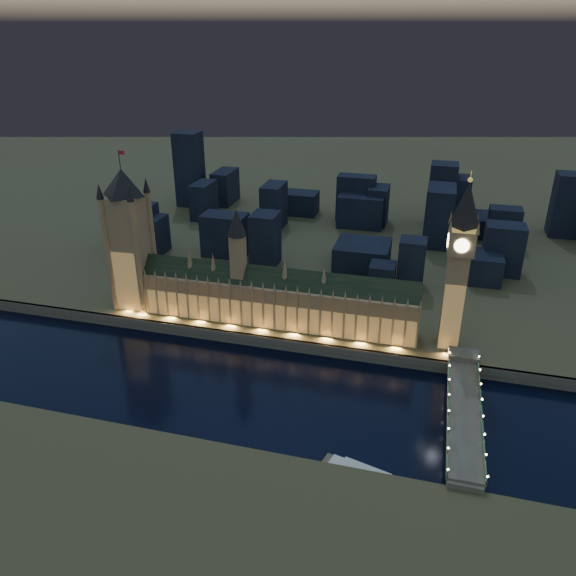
% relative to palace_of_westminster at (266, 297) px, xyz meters
% --- Properties ---
extents(ground_plane, '(2000.00, 2000.00, 0.00)m').
position_rel_palace_of_westminster_xyz_m(ground_plane, '(11.93, -61.74, -26.37)').
color(ground_plane, black).
rests_on(ground_plane, ground).
extents(north_bank, '(2000.00, 960.00, 8.00)m').
position_rel_palace_of_westminster_xyz_m(north_bank, '(11.93, 458.26, -22.37)').
color(north_bank, brown).
rests_on(north_bank, ground).
extents(embankment_wall, '(2000.00, 2.50, 8.00)m').
position_rel_palace_of_westminster_xyz_m(embankment_wall, '(11.93, -20.74, -22.37)').
color(embankment_wall, brown).
rests_on(embankment_wall, ground).
extents(palace_of_westminster, '(202.00, 21.55, 78.00)m').
position_rel_palace_of_westminster_xyz_m(palace_of_westminster, '(0.00, 0.00, 0.00)').
color(palace_of_westminster, '#996B5C').
rests_on(palace_of_westminster, north_bank).
extents(victoria_tower, '(31.68, 31.68, 110.80)m').
position_rel_palace_of_westminster_xyz_m(victoria_tower, '(-98.07, 0.17, 36.38)').
color(victoria_tower, '#996B5C').
rests_on(victoria_tower, north_bank).
extents(elizabeth_tower, '(18.00, 18.00, 110.96)m').
position_rel_palace_of_westminster_xyz_m(elizabeth_tower, '(119.93, 0.18, 43.54)').
color(elizabeth_tower, '#996B5C').
rests_on(elizabeth_tower, north_bank).
extents(westminster_bridge, '(17.67, 113.00, 15.90)m').
position_rel_palace_of_westminster_xyz_m(westminster_bridge, '(129.28, -65.20, -20.38)').
color(westminster_bridge, brown).
rests_on(westminster_bridge, ground).
extents(river_boat, '(45.36, 21.19, 4.50)m').
position_rel_palace_of_westminster_xyz_m(river_boat, '(84.98, -119.74, -24.81)').
color(river_boat, brown).
rests_on(river_boat, ground).
extents(city_backdrop, '(454.13, 215.63, 79.54)m').
position_rel_palace_of_westminster_xyz_m(city_backdrop, '(42.44, 185.07, 3.13)').
color(city_backdrop, black).
rests_on(city_backdrop, north_bank).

